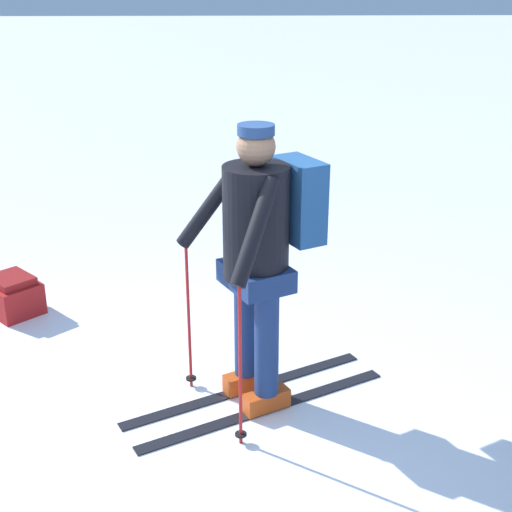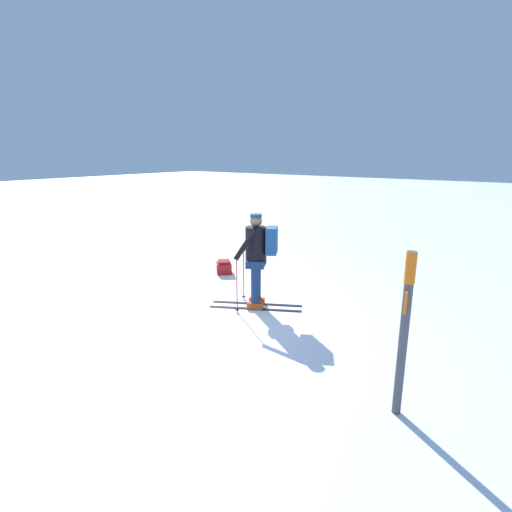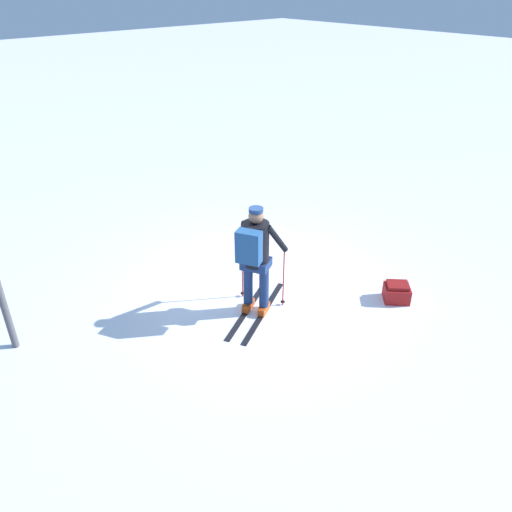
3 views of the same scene
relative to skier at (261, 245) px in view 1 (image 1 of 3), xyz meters
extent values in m
plane|color=white|center=(-0.50, -0.50, -1.07)|extent=(80.00, 80.00, 0.00)
cube|color=black|center=(0.03, -0.13, -1.07)|extent=(1.60, 0.89, 0.01)
cube|color=#C64714|center=(0.03, -0.13, -1.00)|extent=(0.32, 0.24, 0.12)
cylinder|color=navy|center=(0.03, -0.13, -0.57)|extent=(0.15, 0.15, 0.75)
cube|color=black|center=(-0.09, 0.10, -1.07)|extent=(1.60, 0.89, 0.01)
cube|color=#C64714|center=(-0.09, 0.10, -1.00)|extent=(0.32, 0.24, 0.12)
cylinder|color=navy|center=(-0.09, 0.10, -0.57)|extent=(0.15, 0.15, 0.75)
cube|color=navy|center=(-0.03, -0.02, -0.19)|extent=(0.49, 0.52, 0.14)
cylinder|color=black|center=(-0.03, -0.02, 0.15)|extent=(0.39, 0.39, 0.68)
sphere|color=#8C664C|center=(-0.03, -0.02, 0.60)|extent=(0.22, 0.22, 0.22)
cylinder|color=navy|center=(-0.03, -0.02, 0.70)|extent=(0.21, 0.21, 0.06)
cube|color=navy|center=(0.23, 0.12, 0.24)|extent=(0.34, 0.41, 0.49)
cylinder|color=red|center=(-0.14, -0.47, -0.54)|extent=(0.02, 0.02, 1.05)
cylinder|color=black|center=(-0.14, -0.47, -1.01)|extent=(0.07, 0.07, 0.01)
cylinder|color=black|center=(-0.05, -0.33, 0.21)|extent=(0.32, 0.41, 0.56)
cylinder|color=red|center=(-0.46, 0.16, -0.54)|extent=(0.02, 0.02, 1.05)
cylinder|color=black|center=(-0.46, 0.16, -1.01)|extent=(0.07, 0.07, 0.01)
cylinder|color=black|center=(-0.30, 0.15, 0.21)|extent=(0.44, 0.10, 0.56)
cube|color=maroon|center=(-1.95, 1.31, -0.94)|extent=(0.54, 0.54, 0.26)
cube|color=maroon|center=(-1.95, 1.31, -0.78)|extent=(0.44, 0.44, 0.06)
camera|label=1|loc=(-0.15, -3.95, 1.54)|focal=50.00mm
camera|label=2|loc=(4.16, -5.85, 1.82)|focal=28.00mm
camera|label=3|loc=(4.32, 4.83, 3.67)|focal=35.00mm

